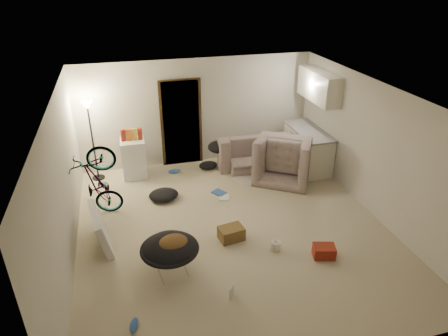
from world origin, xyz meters
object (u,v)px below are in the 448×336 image
object	(u,v)px
sofa	(258,152)
tv_box	(101,229)
drink_case_b	(324,251)
bicycle	(100,197)
mini_fridge	(134,158)
armchair	(285,160)
kitchen_counter	(307,149)
saucer_chair	(170,253)
juicer	(276,245)
floor_lamp	(90,124)
drink_case_a	(231,233)

from	to	relation	value
sofa	tv_box	xyz separation A→B (m)	(-3.65, -2.33, 0.03)
sofa	drink_case_b	distance (m)	3.63
drink_case_b	bicycle	bearing A→B (deg)	163.67
sofa	mini_fridge	bearing A→B (deg)	-0.14
bicycle	mini_fridge	size ratio (longest dim) A/B	1.73
armchair	tv_box	xyz separation A→B (m)	(-4.03, -1.56, -0.06)
kitchen_counter	sofa	bearing A→B (deg)	157.38
saucer_chair	tv_box	distance (m)	1.46
sofa	juicer	size ratio (longest dim) A/B	8.45
floor_lamp	saucer_chair	bearing A→B (deg)	-72.23
drink_case_b	drink_case_a	bearing A→B (deg)	163.59
mini_fridge	saucer_chair	xyz separation A→B (m)	(0.31, -3.45, -0.06)
sofa	saucer_chair	size ratio (longest dim) A/B	2.23
saucer_chair	juicer	distance (m)	1.82
tv_box	bicycle	bearing A→B (deg)	82.01
bicycle	sofa	bearing A→B (deg)	-62.57
floor_lamp	bicycle	distance (m)	1.83
sofa	drink_case_a	world-z (taller)	sofa
drink_case_b	juicer	bearing A→B (deg)	168.49
tv_box	drink_case_b	xyz separation A→B (m)	(3.54, -1.29, -0.22)
sofa	bicycle	distance (m)	3.91
tv_box	drink_case_b	world-z (taller)	tv_box
juicer	bicycle	bearing A→B (deg)	146.61
sofa	bicycle	bearing A→B (deg)	22.64
drink_case_a	kitchen_counter	bearing A→B (deg)	33.42
kitchen_counter	drink_case_a	bearing A→B (deg)	-137.68
tv_box	drink_case_a	xyz separation A→B (m)	(2.19, -0.43, -0.21)
armchair	saucer_chair	bearing A→B (deg)	73.49
tv_box	drink_case_a	size ratio (longest dim) A/B	2.34
armchair	mini_fridge	world-z (taller)	mini_fridge
drink_case_a	saucer_chair	bearing A→B (deg)	-161.92
armchair	tv_box	distance (m)	4.33
armchair	drink_case_a	size ratio (longest dim) A/B	2.82
mini_fridge	tv_box	size ratio (longest dim) A/B	0.90
floor_lamp	bicycle	xyz separation A→B (m)	(0.10, -1.59, -0.90)
floor_lamp	juicer	bearing A→B (deg)	-49.67
floor_lamp	mini_fridge	distance (m)	1.20
bicycle	tv_box	bearing A→B (deg)	-173.39
armchair	tv_box	bearing A→B (deg)	53.90
drink_case_a	tv_box	bearing A→B (deg)	159.86
sofa	saucer_chair	world-z (taller)	saucer_chair
mini_fridge	kitchen_counter	bearing A→B (deg)	-6.54
mini_fridge	juicer	bearing A→B (deg)	-56.59
saucer_chair	armchair	bearing A→B (deg)	40.75
floor_lamp	kitchen_counter	size ratio (longest dim) A/B	1.21
drink_case_a	bicycle	bearing A→B (deg)	138.90
sofa	juicer	world-z (taller)	sofa
kitchen_counter	drink_case_b	xyz separation A→B (m)	(-1.19, -3.17, -0.34)
kitchen_counter	mini_fridge	size ratio (longest dim) A/B	1.69
armchair	drink_case_a	xyz separation A→B (m)	(-1.85, -2.00, -0.27)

